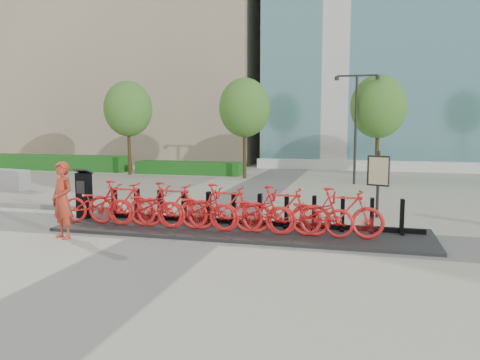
% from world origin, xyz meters
% --- Properties ---
extents(ground, '(120.00, 120.00, 0.00)m').
position_xyz_m(ground, '(0.00, 0.00, 0.00)').
color(ground, '#A19F8B').
extents(gravel_patch, '(14.00, 14.00, 0.00)m').
position_xyz_m(gravel_patch, '(-10.00, 7.00, 0.01)').
color(gravel_patch, slate).
rests_on(gravel_patch, ground).
extents(hedge_a, '(10.00, 1.40, 0.90)m').
position_xyz_m(hedge_a, '(-14.00, 13.50, 0.45)').
color(hedge_a, '#125014').
rests_on(hedge_a, ground).
extents(hedge_b, '(6.00, 1.20, 0.70)m').
position_xyz_m(hedge_b, '(-5.00, 13.20, 0.35)').
color(hedge_b, '#125014').
rests_on(hedge_b, ground).
extents(tree_0, '(2.60, 2.60, 5.10)m').
position_xyz_m(tree_0, '(-8.00, 12.00, 3.59)').
color(tree_0, '#513B1C').
rests_on(tree_0, ground).
extents(tree_1, '(2.60, 2.60, 5.10)m').
position_xyz_m(tree_1, '(-1.50, 12.00, 3.59)').
color(tree_1, '#513B1C').
rests_on(tree_1, ground).
extents(tree_2, '(2.60, 2.60, 5.10)m').
position_xyz_m(tree_2, '(5.00, 12.00, 3.59)').
color(tree_2, '#513B1C').
rests_on(tree_2, ground).
extents(streetlamp, '(2.00, 0.20, 5.00)m').
position_xyz_m(streetlamp, '(4.00, 11.00, 3.13)').
color(streetlamp, black).
rests_on(streetlamp, ground).
extents(dock_pad, '(9.60, 2.40, 0.08)m').
position_xyz_m(dock_pad, '(1.30, 0.30, 0.04)').
color(dock_pad, black).
rests_on(dock_pad, ground).
extents(dock_rail_posts, '(8.02, 0.50, 0.85)m').
position_xyz_m(dock_rail_posts, '(1.36, 0.77, 0.51)').
color(dock_rail_posts, black).
rests_on(dock_rail_posts, dock_pad).
extents(bike_0, '(2.05, 0.72, 1.08)m').
position_xyz_m(bike_0, '(-2.60, -0.05, 0.62)').
color(bike_0, red).
rests_on(bike_0, dock_pad).
extents(bike_1, '(1.99, 0.56, 1.20)m').
position_xyz_m(bike_1, '(-1.88, -0.05, 0.68)').
color(bike_1, red).
rests_on(bike_1, dock_pad).
extents(bike_2, '(2.05, 0.72, 1.08)m').
position_xyz_m(bike_2, '(-1.16, -0.05, 0.62)').
color(bike_2, red).
rests_on(bike_2, dock_pad).
extents(bike_3, '(1.99, 0.56, 1.20)m').
position_xyz_m(bike_3, '(-0.44, -0.05, 0.68)').
color(bike_3, red).
rests_on(bike_3, dock_pad).
extents(bike_4, '(2.05, 0.72, 1.08)m').
position_xyz_m(bike_4, '(0.28, -0.05, 0.62)').
color(bike_4, red).
rests_on(bike_4, dock_pad).
extents(bike_5, '(1.99, 0.56, 1.20)m').
position_xyz_m(bike_5, '(1.00, -0.05, 0.68)').
color(bike_5, red).
rests_on(bike_5, dock_pad).
extents(bike_6, '(2.05, 0.72, 1.08)m').
position_xyz_m(bike_6, '(1.72, -0.05, 0.62)').
color(bike_6, red).
rests_on(bike_6, dock_pad).
extents(bike_7, '(1.99, 0.56, 1.20)m').
position_xyz_m(bike_7, '(2.44, -0.05, 0.68)').
color(bike_7, red).
rests_on(bike_7, dock_pad).
extents(bike_8, '(2.05, 0.72, 1.08)m').
position_xyz_m(bike_8, '(3.16, -0.05, 0.62)').
color(bike_8, red).
rests_on(bike_8, dock_pad).
extents(bike_9, '(1.99, 0.56, 1.20)m').
position_xyz_m(bike_9, '(3.88, -0.05, 0.68)').
color(bike_9, red).
rests_on(bike_9, dock_pad).
extents(kiosk, '(0.44, 0.37, 1.42)m').
position_xyz_m(kiosk, '(-3.40, 0.57, 0.76)').
color(kiosk, black).
rests_on(kiosk, dock_pad).
extents(worker_red, '(0.80, 0.68, 1.87)m').
position_xyz_m(worker_red, '(-2.68, -1.45, 0.94)').
color(worker_red, '#B13520').
rests_on(worker_red, ground).
extents(jersey_barrier, '(2.29, 0.94, 0.86)m').
position_xyz_m(jersey_barrier, '(-10.34, 5.42, 0.43)').
color(jersey_barrier, gray).
rests_on(jersey_barrier, ground).
extents(map_sign, '(0.65, 0.30, 1.99)m').
position_xyz_m(map_sign, '(4.80, 3.11, 1.32)').
color(map_sign, black).
rests_on(map_sign, ground).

